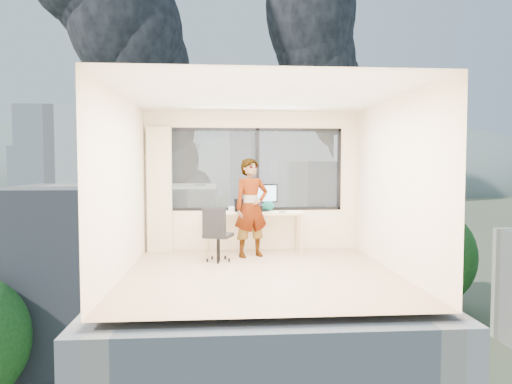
{
  "coord_description": "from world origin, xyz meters",
  "views": [
    {
      "loc": [
        -0.57,
        -6.67,
        1.58
      ],
      "look_at": [
        0.0,
        1.0,
        1.15
      ],
      "focal_mm": 32.2,
      "sensor_mm": 36.0,
      "label": 1
    }
  ],
  "objects": [
    {
      "name": "wall_left",
      "position": [
        -2.0,
        0.0,
        1.3
      ],
      "size": [
        0.01,
        4.0,
        2.6
      ],
      "primitive_type": "cube",
      "color": "#F9E5C0",
      "rests_on": "ground"
    },
    {
      "name": "near_bldg_a",
      "position": [
        -9.0,
        30.0,
        -7.0
      ],
      "size": [
        16.0,
        12.0,
        14.0
      ],
      "primitive_type": "cube",
      "color": "#EDE3C6",
      "rests_on": "exterior_ground"
    },
    {
      "name": "far_tower_b",
      "position": [
        8.0,
        120.0,
        1.0
      ],
      "size": [
        13.0,
        13.0,
        30.0
      ],
      "primitive_type": "cube",
      "color": "silver",
      "rests_on": "exterior_ground"
    },
    {
      "name": "far_tower_c",
      "position": [
        45.0,
        140.0,
        -1.0
      ],
      "size": [
        15.0,
        15.0,
        26.0
      ],
      "primitive_type": "cube",
      "color": "silver",
      "rests_on": "exterior_ground"
    },
    {
      "name": "hill_a",
      "position": [
        -120.0,
        320.0,
        -14.0
      ],
      "size": [
        288.0,
        216.0,
        90.0
      ],
      "primitive_type": "ellipsoid",
      "color": "slate",
      "rests_on": "exterior_ground"
    },
    {
      "name": "far_tower_d",
      "position": [
        -60.0,
        150.0,
        -3.0
      ],
      "size": [
        16.0,
        14.0,
        22.0
      ],
      "primitive_type": "cube",
      "color": "silver",
      "rests_on": "exterior_ground"
    },
    {
      "name": "laptop",
      "position": [
        -0.15,
        1.64,
        0.86
      ],
      "size": [
        0.43,
        0.44,
        0.21
      ],
      "primitive_type": null,
      "rotation": [
        0.0,
        0.0,
        0.32
      ],
      "color": "black",
      "rests_on": "desk"
    },
    {
      "name": "curtain",
      "position": [
        -1.72,
        1.88,
        1.15
      ],
      "size": [
        0.45,
        0.14,
        2.3
      ],
      "primitive_type": "cube",
      "color": "beige",
      "rests_on": "floor"
    },
    {
      "name": "game_console",
      "position": [
        -0.28,
        1.88,
        0.79
      ],
      "size": [
        0.34,
        0.29,
        0.08
      ],
      "primitive_type": "cube",
      "rotation": [
        0.0,
        0.0,
        -0.06
      ],
      "color": "white",
      "rests_on": "desk"
    },
    {
      "name": "monitor",
      "position": [
        0.22,
        1.8,
        1.01
      ],
      "size": [
        0.52,
        0.25,
        0.51
      ],
      "primitive_type": null,
      "rotation": [
        0.0,
        0.0,
        0.28
      ],
      "color": "black",
      "rests_on": "desk"
    },
    {
      "name": "near_bldg_b",
      "position": [
        12.0,
        38.0,
        -6.0
      ],
      "size": [
        14.0,
        13.0,
        16.0
      ],
      "primitive_type": "cube",
      "color": "silver",
      "rests_on": "exterior_ground"
    },
    {
      "name": "wall_right",
      "position": [
        2.0,
        0.0,
        1.3
      ],
      "size": [
        0.01,
        4.0,
        2.6
      ],
      "primitive_type": "cube",
      "color": "#F9E5C0",
      "rests_on": "ground"
    },
    {
      "name": "window_wall",
      "position": [
        0.05,
        2.0,
        1.52
      ],
      "size": [
        3.3,
        0.16,
        1.55
      ],
      "primitive_type": null,
      "color": "black",
      "rests_on": "ground"
    },
    {
      "name": "smoke_plume_b",
      "position": [
        55.0,
        170.0,
        27.0
      ],
      "size": [
        30.0,
        18.0,
        70.0
      ],
      "primitive_type": null,
      "color": "black",
      "rests_on": "exterior_ground"
    },
    {
      "name": "pen_cup",
      "position": [
        0.13,
        1.64,
        0.81
      ],
      "size": [
        0.1,
        0.1,
        0.11
      ],
      "primitive_type": "cylinder",
      "rotation": [
        0.0,
        0.0,
        0.15
      ],
      "color": "black",
      "rests_on": "desk"
    },
    {
      "name": "desk",
      "position": [
        0.0,
        1.66,
        0.38
      ],
      "size": [
        1.8,
        0.6,
        0.75
      ],
      "primitive_type": "cube",
      "color": "beige",
      "rests_on": "floor"
    },
    {
      "name": "person",
      "position": [
        -0.06,
        1.28,
        0.86
      ],
      "size": [
        0.73,
        0.61,
        1.72
      ],
      "primitive_type": "imported",
      "rotation": [
        0.0,
        0.0,
        0.37
      ],
      "color": "#2D2D33",
      "rests_on": "floor"
    },
    {
      "name": "floor",
      "position": [
        0.0,
        0.0,
        0.0
      ],
      "size": [
        4.0,
        4.0,
        0.01
      ],
      "primitive_type": "cube",
      "color": "tan",
      "rests_on": "ground"
    },
    {
      "name": "handbag",
      "position": [
        0.27,
        1.81,
        0.85
      ],
      "size": [
        0.28,
        0.2,
        0.19
      ],
      "primitive_type": "ellipsoid",
      "rotation": [
        0.0,
        0.0,
        0.33
      ],
      "color": "#0E5450",
      "rests_on": "desk"
    },
    {
      "name": "chair",
      "position": [
        -0.64,
        0.92,
        0.46
      ],
      "size": [
        0.6,
        0.6,
        0.93
      ],
      "primitive_type": null,
      "rotation": [
        0.0,
        0.0,
        -0.34
      ],
      "color": "black",
      "rests_on": "floor"
    },
    {
      "name": "cellphone",
      "position": [
        0.52,
        1.53,
        0.76
      ],
      "size": [
        0.13,
        0.07,
        0.01
      ],
      "primitive_type": "cube",
      "rotation": [
        0.0,
        0.0,
        0.13
      ],
      "color": "black",
      "rests_on": "desk"
    },
    {
      "name": "hill_b",
      "position": [
        100.0,
        320.0,
        -14.0
      ],
      "size": [
        300.0,
        220.0,
        96.0
      ],
      "primitive_type": "ellipsoid",
      "color": "slate",
      "rests_on": "exterior_ground"
    },
    {
      "name": "ceiling",
      "position": [
        0.0,
        0.0,
        2.6
      ],
      "size": [
        4.0,
        4.0,
        0.01
      ],
      "primitive_type": "cube",
      "color": "white",
      "rests_on": "ground"
    },
    {
      "name": "tree_c",
      "position": [
        22.0,
        40.0,
        -9.0
      ],
      "size": [
        8.4,
        8.4,
        10.0
      ],
      "primitive_type": null,
      "color": "#194B19",
      "rests_on": "exterior_ground"
    },
    {
      "name": "tree_b",
      "position": [
        4.0,
        18.0,
        -9.5
      ],
      "size": [
        7.6,
        7.6,
        9.0
      ],
      "primitive_type": null,
      "color": "#194B19",
      "rests_on": "exterior_ground"
    },
    {
      "name": "smoke_plume_a",
      "position": [
        -10.0,
        150.0,
        39.0
      ],
      "size": [
        40.0,
        24.0,
        90.0
      ],
      "primitive_type": null,
      "color": "black",
      "rests_on": "exterior_ground"
    },
    {
      "name": "far_tower_a",
      "position": [
        -35.0,
        95.0,
        0.0
      ],
      "size": [
        14.0,
        14.0,
        28.0
      ],
      "primitive_type": "cube",
      "color": "silver",
      "rests_on": "exterior_ground"
    },
    {
      "name": "exterior_ground",
      "position": [
        0.0,
        120.0,
        -14.0
      ],
      "size": [
        400.0,
        400.0,
        0.04
      ],
      "primitive_type": "cube",
      "color": "#515B3D",
      "rests_on": "ground"
    },
    {
      "name": "wall_front",
      "position": [
        0.0,
        -2.0,
        1.3
      ],
      "size": [
        4.0,
        0.01,
        2.6
      ],
      "primitive_type": "cube",
      "color": "#F9E5C0",
      "rests_on": "ground"
    }
  ]
}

